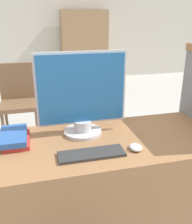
# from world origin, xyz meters

# --- Properties ---
(wall_back) EXTENTS (12.00, 0.06, 2.80)m
(wall_back) POSITION_xyz_m (0.00, 5.19, 1.40)
(wall_back) COLOR beige
(wall_back) RESTS_ON ground_plane
(desk) EXTENTS (1.40, 0.61, 0.78)m
(desk) POSITION_xyz_m (0.00, 0.30, 0.39)
(desk) COLOR #8C603D
(desk) RESTS_ON ground_plane
(monitor) EXTENTS (0.53, 0.23, 0.49)m
(monitor) POSITION_xyz_m (-0.09, 0.43, 1.01)
(monitor) COLOR #B7B7BC
(monitor) RESTS_ON desk
(keyboard) EXTENTS (0.34, 0.11, 0.02)m
(keyboard) POSITION_xyz_m (-0.10, 0.16, 0.78)
(keyboard) COLOR #2D2D2D
(keyboard) RESTS_ON desk
(mouse) EXTENTS (0.07, 0.08, 0.03)m
(mouse) POSITION_xyz_m (0.15, 0.16, 0.79)
(mouse) COLOR silver
(mouse) RESTS_ON desk
(book_stack) EXTENTS (0.16, 0.26, 0.06)m
(book_stack) POSITION_xyz_m (-0.49, 0.40, 0.81)
(book_stack) COLOR #B72D28
(book_stack) RESTS_ON desk
(far_chair) EXTENTS (0.44, 0.44, 0.92)m
(far_chair) POSITION_xyz_m (-0.55, 2.13, 0.52)
(far_chair) COLOR brown
(far_chair) RESTS_ON ground_plane
(bookshelf_far) EXTENTS (1.07, 0.32, 1.60)m
(bookshelf_far) POSITION_xyz_m (0.87, 4.95, 0.80)
(bookshelf_far) COLOR #9E7A56
(bookshelf_far) RESTS_ON ground_plane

